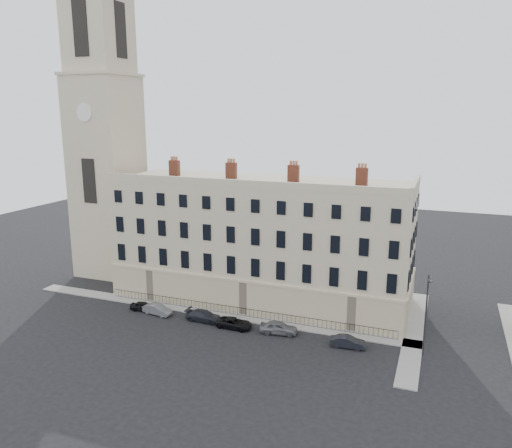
# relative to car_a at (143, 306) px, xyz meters

# --- Properties ---
(ground) EXTENTS (160.00, 160.00, 0.00)m
(ground) POSITION_rel_car_a_xyz_m (17.60, -2.86, -0.53)
(ground) COLOR black
(ground) RESTS_ON ground
(terrace) EXTENTS (36.22, 12.22, 17.00)m
(terrace) POSITION_rel_car_a_xyz_m (11.63, 9.10, 6.96)
(terrace) COLOR beige
(terrace) RESTS_ON ground
(church_tower) EXTENTS (8.00, 8.13, 44.00)m
(church_tower) POSITION_rel_car_a_xyz_m (-12.40, 11.13, 18.13)
(church_tower) COLOR beige
(church_tower) RESTS_ON ground
(pavement_terrace) EXTENTS (48.00, 2.00, 0.12)m
(pavement_terrace) POSITION_rel_car_a_xyz_m (7.60, 2.14, -0.47)
(pavement_terrace) COLOR gray
(pavement_terrace) RESTS_ON ground
(pavement_east_return) EXTENTS (2.00, 24.00, 0.12)m
(pavement_east_return) POSITION_rel_car_a_xyz_m (30.60, 5.14, -0.47)
(pavement_east_return) COLOR gray
(pavement_east_return) RESTS_ON ground
(railings) EXTENTS (35.00, 0.04, 0.96)m
(railings) POSITION_rel_car_a_xyz_m (11.60, 2.54, 0.02)
(railings) COLOR black
(railings) RESTS_ON ground
(car_a) EXTENTS (3.29, 1.74, 1.07)m
(car_a) POSITION_rel_car_a_xyz_m (0.00, 0.00, 0.00)
(car_a) COLOR black
(car_a) RESTS_ON ground
(car_b) EXTENTS (3.77, 1.74, 1.20)m
(car_b) POSITION_rel_car_a_xyz_m (2.19, -0.40, 0.06)
(car_b) COLOR slate
(car_b) RESTS_ON ground
(car_c) EXTENTS (4.29, 1.84, 1.23)m
(car_c) POSITION_rel_car_a_xyz_m (8.11, -0.18, 0.08)
(car_c) COLOR #22252E
(car_c) RESTS_ON ground
(car_d) EXTENTS (4.04, 1.92, 1.11)m
(car_d) POSITION_rel_car_a_xyz_m (12.05, -0.63, 0.02)
(car_d) COLOR black
(car_d) RESTS_ON ground
(car_e) EXTENTS (4.23, 2.22, 1.37)m
(car_e) POSITION_rel_car_a_xyz_m (17.04, -0.27, 0.15)
(car_e) COLOR slate
(car_e) RESTS_ON ground
(car_f) EXTENTS (3.62, 1.50, 1.16)m
(car_f) POSITION_rel_car_a_xyz_m (24.53, -0.78, 0.05)
(car_f) COLOR black
(car_f) RESTS_ON ground
(streetlamp) EXTENTS (0.46, 1.76, 8.17)m
(streetlamp) POSITION_rel_car_a_xyz_m (31.68, 0.13, 4.00)
(streetlamp) COLOR #303136
(streetlamp) RESTS_ON ground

